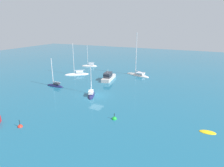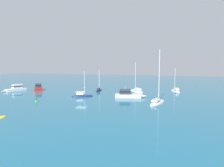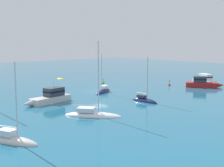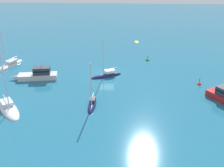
{
  "view_description": "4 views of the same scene",
  "coord_description": "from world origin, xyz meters",
  "px_view_note": "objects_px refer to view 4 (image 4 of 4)",
  "views": [
    {
      "loc": [
        -18.0,
        31.25,
        13.63
      ],
      "look_at": [
        -1.85,
        -3.66,
        1.72
      ],
      "focal_mm": 30.98,
      "sensor_mm": 36.0,
      "label": 1
    },
    {
      "loc": [
        -48.13,
        -19.17,
        9.2
      ],
      "look_at": [
        9.71,
        -5.61,
        2.56
      ],
      "focal_mm": 33.82,
      "sensor_mm": 36.0,
      "label": 2
    },
    {
      "loc": [
        40.7,
        -35.27,
        8.63
      ],
      "look_at": [
        9.66,
        -6.04,
        2.9
      ],
      "focal_mm": 51.32,
      "sensor_mm": 36.0,
      "label": 3
    },
    {
      "loc": [
        44.07,
        3.25,
        18.55
      ],
      "look_at": [
        5.7,
        1.22,
        0.83
      ],
      "focal_mm": 44.17,
      "sensor_mm": 36.0,
      "label": 4
    }
  ],
  "objects_px": {
    "powerboat": "(38,74)",
    "sloop": "(9,65)",
    "sailboat": "(9,109)",
    "mooring_buoy": "(199,84)",
    "skiff": "(137,42)",
    "sailboat_1": "(107,76)",
    "channel_buoy": "(147,60)",
    "sloop_1": "(92,105)"
  },
  "relations": [
    {
      "from": "powerboat",
      "to": "sailboat_1",
      "type": "height_order",
      "value": "sailboat_1"
    },
    {
      "from": "sailboat_1",
      "to": "sloop_1",
      "type": "distance_m",
      "value": 10.34
    },
    {
      "from": "sloop",
      "to": "sailboat",
      "type": "bearing_deg",
      "value": 40.75
    },
    {
      "from": "sailboat",
      "to": "sloop_1",
      "type": "height_order",
      "value": "sailboat"
    },
    {
      "from": "powerboat",
      "to": "sloop",
      "type": "xyz_separation_m",
      "value": [
        -5.42,
        -7.15,
        -0.59
      ]
    },
    {
      "from": "sailboat",
      "to": "sloop",
      "type": "xyz_separation_m",
      "value": [
        -15.72,
        -6.27,
        0.07
      ]
    },
    {
      "from": "powerboat",
      "to": "channel_buoy",
      "type": "xyz_separation_m",
      "value": [
        -10.01,
        18.84,
        -0.78
      ]
    },
    {
      "from": "skiff",
      "to": "sloop_1",
      "type": "height_order",
      "value": "sloop_1"
    },
    {
      "from": "sailboat",
      "to": "sloop",
      "type": "relative_size",
      "value": 0.76
    },
    {
      "from": "powerboat",
      "to": "sailboat_1",
      "type": "bearing_deg",
      "value": 178.97
    },
    {
      "from": "skiff",
      "to": "sailboat_1",
      "type": "xyz_separation_m",
      "value": [
        21.06,
        -5.71,
        0.11
      ]
    },
    {
      "from": "skiff",
      "to": "sloop",
      "type": "height_order",
      "value": "sloop"
    },
    {
      "from": "powerboat",
      "to": "sloop",
      "type": "distance_m",
      "value": 8.99
    },
    {
      "from": "skiff",
      "to": "sailboat",
      "type": "height_order",
      "value": "sailboat"
    },
    {
      "from": "sailboat",
      "to": "mooring_buoy",
      "type": "xyz_separation_m",
      "value": [
        -9.42,
        27.28,
        -0.11
      ]
    },
    {
      "from": "sailboat",
      "to": "sailboat_1",
      "type": "relative_size",
      "value": 1.29
    },
    {
      "from": "sailboat",
      "to": "sailboat_1",
      "type": "distance_m",
      "value": 17.09
    },
    {
      "from": "sailboat",
      "to": "sloop_1",
      "type": "distance_m",
      "value": 11.13
    },
    {
      "from": "sailboat",
      "to": "mooring_buoy",
      "type": "distance_m",
      "value": 28.86
    },
    {
      "from": "sailboat",
      "to": "sloop",
      "type": "distance_m",
      "value": 16.93
    },
    {
      "from": "skiff",
      "to": "sloop",
      "type": "relative_size",
      "value": 0.18
    },
    {
      "from": "sailboat_1",
      "to": "sloop",
      "type": "relative_size",
      "value": 0.59
    },
    {
      "from": "skiff",
      "to": "sloop_1",
      "type": "xyz_separation_m",
      "value": [
        31.32,
        -6.97,
        0.16
      ]
    },
    {
      "from": "sailboat",
      "to": "sailboat_1",
      "type": "height_order",
      "value": "sailboat"
    },
    {
      "from": "sloop",
      "to": "sloop_1",
      "type": "distance_m",
      "value": 22.28
    },
    {
      "from": "channel_buoy",
      "to": "powerboat",
      "type": "bearing_deg",
      "value": -62.03
    },
    {
      "from": "mooring_buoy",
      "to": "powerboat",
      "type": "bearing_deg",
      "value": -91.9
    },
    {
      "from": "mooring_buoy",
      "to": "sailboat",
      "type": "bearing_deg",
      "value": -70.94
    },
    {
      "from": "powerboat",
      "to": "mooring_buoy",
      "type": "bearing_deg",
      "value": 169.08
    },
    {
      "from": "channel_buoy",
      "to": "mooring_buoy",
      "type": "bearing_deg",
      "value": 34.74
    },
    {
      "from": "mooring_buoy",
      "to": "skiff",
      "type": "bearing_deg",
      "value": -158.42
    },
    {
      "from": "skiff",
      "to": "sailboat",
      "type": "relative_size",
      "value": 0.24
    },
    {
      "from": "sailboat",
      "to": "channel_buoy",
      "type": "height_order",
      "value": "sailboat"
    },
    {
      "from": "sloop",
      "to": "channel_buoy",
      "type": "distance_m",
      "value": 26.4
    },
    {
      "from": "mooring_buoy",
      "to": "sloop",
      "type": "bearing_deg",
      "value": -100.64
    },
    {
      "from": "sloop_1",
      "to": "channel_buoy",
      "type": "bearing_deg",
      "value": 156.18
    },
    {
      "from": "sloop",
      "to": "mooring_buoy",
      "type": "relative_size",
      "value": 8.56
    },
    {
      "from": "powerboat",
      "to": "sloop",
      "type": "relative_size",
      "value": 0.67
    },
    {
      "from": "sloop_1",
      "to": "sailboat_1",
      "type": "bearing_deg",
      "value": 174.23
    },
    {
      "from": "sloop",
      "to": "mooring_buoy",
      "type": "xyz_separation_m",
      "value": [
        6.3,
        33.55,
        -0.18
      ]
    },
    {
      "from": "powerboat",
      "to": "channel_buoy",
      "type": "distance_m",
      "value": 21.35
    },
    {
      "from": "sailboat",
      "to": "sloop",
      "type": "bearing_deg",
      "value": 165.31
    }
  ]
}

